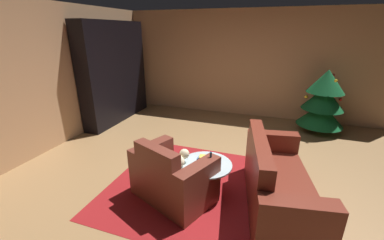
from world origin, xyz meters
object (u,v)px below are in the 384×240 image
(book_stack_on_table, at_px, (205,161))
(couch_red, at_px, (276,185))
(armchair_red, at_px, (172,178))
(bottle_on_table, at_px, (211,164))
(decorated_tree, at_px, (323,101))
(bookshelf_unit, at_px, (119,74))
(coffee_table, at_px, (206,167))

(book_stack_on_table, bearing_deg, couch_red, 2.76)
(armchair_red, distance_m, bottle_on_table, 0.55)
(book_stack_on_table, relative_size, decorated_tree, 0.17)
(armchair_red, relative_size, book_stack_on_table, 5.24)
(couch_red, xyz_separation_m, bottle_on_table, (-0.78, -0.16, 0.24))
(decorated_tree, bearing_deg, couch_red, -106.50)
(bookshelf_unit, relative_size, decorated_tree, 1.70)
(armchair_red, distance_m, book_stack_on_table, 0.48)
(decorated_tree, bearing_deg, bottle_on_table, -118.35)
(armchair_red, xyz_separation_m, decorated_tree, (2.10, 3.08, 0.39))
(coffee_table, relative_size, bottle_on_table, 2.58)
(bookshelf_unit, distance_m, bottle_on_table, 3.82)
(coffee_table, bearing_deg, armchair_red, -147.52)
(coffee_table, relative_size, decorated_tree, 0.51)
(bookshelf_unit, height_order, book_stack_on_table, bookshelf_unit)
(book_stack_on_table, height_order, bottle_on_table, bottle_on_table)
(coffee_table, xyz_separation_m, bottle_on_table, (0.10, -0.16, 0.15))
(bookshelf_unit, relative_size, bottle_on_table, 8.56)
(couch_red, bearing_deg, book_stack_on_table, -177.24)
(book_stack_on_table, bearing_deg, coffee_table, 94.41)
(couch_red, bearing_deg, armchair_red, -168.94)
(armchair_red, bearing_deg, bottle_on_table, 9.80)
(couch_red, bearing_deg, decorated_tree, 73.50)
(bookshelf_unit, height_order, bottle_on_table, bookshelf_unit)
(bookshelf_unit, xyz_separation_m, book_stack_on_table, (2.82, -2.29, -0.59))
(decorated_tree, bearing_deg, coffee_table, -121.19)
(bookshelf_unit, relative_size, couch_red, 1.26)
(decorated_tree, bearing_deg, book_stack_on_table, -120.82)
(book_stack_on_table, xyz_separation_m, bottle_on_table, (0.10, -0.12, 0.04))
(bookshelf_unit, xyz_separation_m, bottle_on_table, (2.92, -2.41, -0.55))
(couch_red, relative_size, coffee_table, 2.64)
(bookshelf_unit, distance_m, coffee_table, 3.67)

